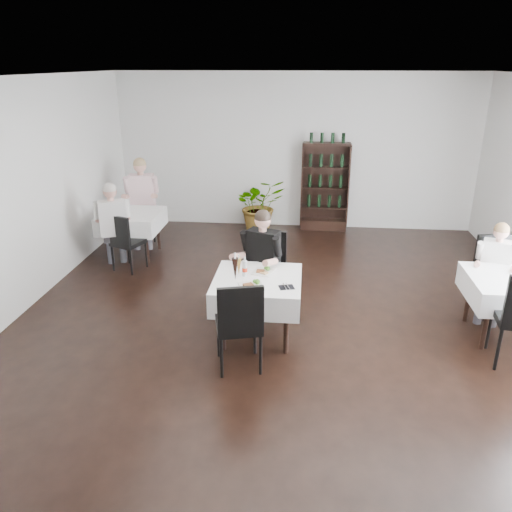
{
  "coord_description": "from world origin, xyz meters",
  "views": [
    {
      "loc": [
        0.23,
        -5.37,
        3.16
      ],
      "look_at": [
        -0.34,
        0.2,
        0.97
      ],
      "focal_mm": 35.0,
      "sensor_mm": 36.0,
      "label": 1
    }
  ],
  "objects_px": {
    "wine_shelf": "(325,188)",
    "diner_main": "(260,257)",
    "main_table": "(257,289)",
    "potted_tree": "(260,205)"
  },
  "relations": [
    {
      "from": "potted_tree",
      "to": "diner_main",
      "type": "height_order",
      "value": "diner_main"
    },
    {
      "from": "potted_tree",
      "to": "diner_main",
      "type": "xyz_separation_m",
      "value": [
        0.35,
        -3.58,
        0.31
      ]
    },
    {
      "from": "wine_shelf",
      "to": "potted_tree",
      "type": "distance_m",
      "value": 1.32
    },
    {
      "from": "potted_tree",
      "to": "main_table",
      "type": "bearing_deg",
      "value": -84.93
    },
    {
      "from": "diner_main",
      "to": "potted_tree",
      "type": "bearing_deg",
      "value": 95.53
    },
    {
      "from": "diner_main",
      "to": "main_table",
      "type": "bearing_deg",
      "value": -88.08
    },
    {
      "from": "main_table",
      "to": "potted_tree",
      "type": "xyz_separation_m",
      "value": [
        -0.36,
        4.1,
        -0.09
      ]
    },
    {
      "from": "wine_shelf",
      "to": "diner_main",
      "type": "xyz_separation_m",
      "value": [
        -0.92,
        -3.79,
        -0.01
      ]
    },
    {
      "from": "wine_shelf",
      "to": "diner_main",
      "type": "distance_m",
      "value": 3.9
    },
    {
      "from": "wine_shelf",
      "to": "main_table",
      "type": "distance_m",
      "value": 4.41
    }
  ]
}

